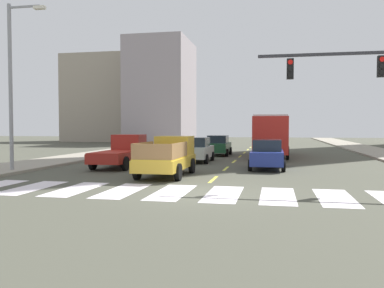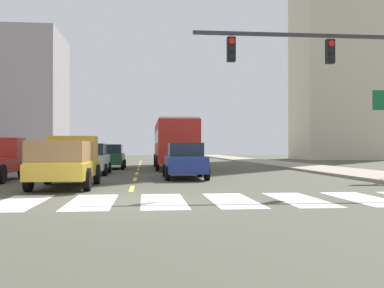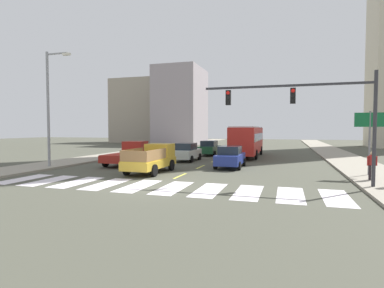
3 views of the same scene
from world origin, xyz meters
The scene contains 23 objects.
ground_plane centered at (0.00, 0.00, 0.00)m, with size 160.00×160.00×0.00m, color #47483C.
sidewalk_right centered at (12.24, 18.00, 0.07)m, with size 3.97×110.00×0.15m, color gray.
crosswalk_stripe_3 centered at (-2.93, 0.00, 0.00)m, with size 1.22×3.78×0.01m, color silver.
crosswalk_stripe_4 centered at (-0.98, 0.00, 0.00)m, with size 1.22×3.78×0.01m, color silver.
crosswalk_stripe_5 centered at (0.98, 0.00, 0.00)m, with size 1.22×3.78×0.01m, color silver.
crosswalk_stripe_6 centered at (2.93, 0.00, 0.00)m, with size 1.22×3.78×0.01m, color silver.
crosswalk_stripe_7 centered at (4.88, 0.00, 0.00)m, with size 1.22×3.78×0.01m, color silver.
crosswalk_stripe_8 centered at (6.83, 0.00, 0.00)m, with size 1.22×3.78×0.01m, color silver.
lane_dash_0 centered at (0.00, 4.00, 0.00)m, with size 0.16×2.40×0.01m, color #D6D345.
lane_dash_1 centered at (0.00, 9.00, 0.00)m, with size 0.16×2.40×0.01m, color #D6D345.
lane_dash_2 centered at (0.00, 14.00, 0.00)m, with size 0.16×2.40×0.01m, color #D6D345.
lane_dash_3 centered at (0.00, 19.00, 0.00)m, with size 0.16×2.40×0.01m, color #D6D345.
lane_dash_4 centered at (0.00, 24.00, 0.00)m, with size 0.16×2.40×0.01m, color #D6D345.
lane_dash_5 centered at (0.00, 29.00, 0.00)m, with size 0.16×2.40×0.01m, color #D6D345.
lane_dash_6 centered at (0.00, 34.00, 0.00)m, with size 0.16×2.40×0.01m, color #D6D345.
lane_dash_7 centered at (0.00, 39.00, 0.00)m, with size 0.16×2.40×0.01m, color #D6D345.
pickup_stakebed centered at (-2.47, 5.19, 0.94)m, with size 2.18×5.20×1.96m.
city_bus centered at (2.50, 19.25, 1.95)m, with size 2.72×10.80×3.32m.
sedan_mid centered at (-2.54, 13.13, 0.86)m, with size 2.02×4.40×1.72m.
sedan_near_left centered at (2.38, 9.21, 0.86)m, with size 2.02×4.40×1.72m.
sedan_near_right centered at (-1.95, 19.88, 0.86)m, with size 2.02×4.40×1.72m.
traffic_signal_gantry centered at (8.03, 2.61, 4.20)m, with size 8.86×0.27×6.00m.
block_mid_left centered at (-13.95, 44.42, 7.63)m, with size 8.60×11.07×15.25m, color #9C9297.
Camera 2 is at (0.49, -12.77, 1.49)m, focal length 42.85 mm.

